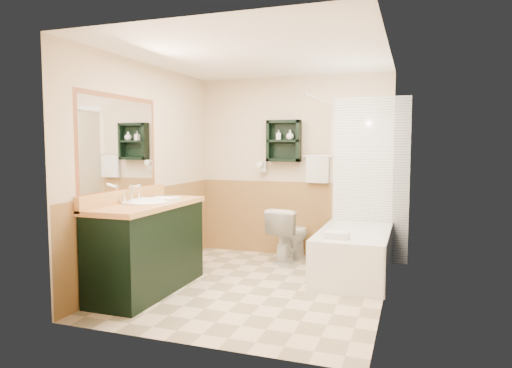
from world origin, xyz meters
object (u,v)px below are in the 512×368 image
(vanity, at_px, (148,247))
(soap_bottle_a, at_px, (279,137))
(hair_dryer, at_px, (263,167))
(toilet, at_px, (290,235))
(soap_bottle_b, at_px, (290,136))
(bathtub, at_px, (354,253))
(vanity_book, at_px, (154,188))
(wall_shelf, at_px, (284,141))

(vanity, bearing_deg, soap_bottle_a, 66.47)
(vanity, bearing_deg, hair_dryer, 72.84)
(hair_dryer, relative_size, toilet, 0.34)
(hair_dryer, bearing_deg, soap_bottle_a, -7.40)
(toilet, height_order, soap_bottle_a, soap_bottle_a)
(toilet, xyz_separation_m, soap_bottle_b, (-0.06, 0.22, 1.27))
(bathtub, bearing_deg, vanity_book, -157.80)
(vanity, xyz_separation_m, vanity_book, (-0.17, 0.41, 0.57))
(vanity, relative_size, toilet, 2.07)
(soap_bottle_b, bearing_deg, hair_dryer, 175.59)
(hair_dryer, distance_m, soap_bottle_b, 0.57)
(soap_bottle_a, bearing_deg, vanity_book, -123.63)
(vanity_book, height_order, soap_bottle_b, soap_bottle_b)
(wall_shelf, height_order, hair_dryer, wall_shelf)
(toilet, relative_size, soap_bottle_a, 5.24)
(soap_bottle_b, bearing_deg, bathtub, -34.31)
(bathtub, relative_size, vanity_book, 6.61)
(soap_bottle_b, bearing_deg, vanity_book, -127.63)
(vanity_book, bearing_deg, hair_dryer, 78.34)
(hair_dryer, bearing_deg, vanity_book, -116.57)
(wall_shelf, distance_m, toilet, 1.24)
(hair_dryer, distance_m, toilet, 1.00)
(vanity, bearing_deg, bathtub, 33.24)
(bathtub, bearing_deg, hair_dryer, 153.21)
(wall_shelf, bearing_deg, toilet, -56.33)
(vanity, bearing_deg, toilet, 58.02)
(hair_dryer, height_order, soap_bottle_b, soap_bottle_b)
(vanity, distance_m, bathtub, 2.30)
(vanity, height_order, soap_bottle_b, soap_bottle_b)
(hair_dryer, relative_size, vanity_book, 1.06)
(vanity_book, relative_size, soap_bottle_b, 1.76)
(wall_shelf, bearing_deg, soap_bottle_a, -175.85)
(bathtub, relative_size, soap_bottle_a, 11.29)
(wall_shelf, height_order, soap_bottle_a, wall_shelf)
(vanity, height_order, vanity_book, vanity_book)
(toilet, height_order, soap_bottle_b, soap_bottle_b)
(bathtub, bearing_deg, soap_bottle_a, 149.71)
(hair_dryer, bearing_deg, bathtub, -26.79)
(wall_shelf, height_order, toilet, wall_shelf)
(wall_shelf, bearing_deg, vanity_book, -125.34)
(soap_bottle_b, bearing_deg, wall_shelf, 176.77)
(bathtub, xyz_separation_m, vanity_book, (-2.08, -0.85, 0.76))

